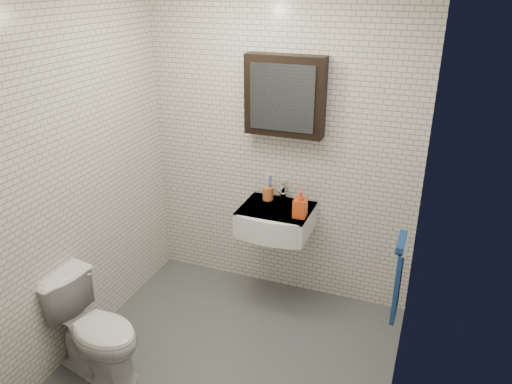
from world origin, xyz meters
TOP-DOWN VIEW (x-y plane):
  - ground at (0.00, 0.00)m, footprint 2.20×2.00m
  - room_shell at (0.00, 0.00)m, footprint 2.22×2.02m
  - washbasin at (0.05, 0.73)m, footprint 0.55×0.50m
  - faucet at (0.05, 0.93)m, footprint 0.06×0.20m
  - mirror_cabinet at (0.05, 0.93)m, footprint 0.60×0.15m
  - towel_rail at (1.04, 0.35)m, footprint 0.09×0.30m
  - toothbrush_cup at (-0.07, 0.90)m, footprint 0.10×0.10m
  - soap_bottle at (0.27, 0.69)m, footprint 0.10×0.10m
  - toilet at (-0.80, -0.46)m, footprint 0.77×0.54m

SIDE VIEW (x-z plane):
  - ground at x=0.00m, z-range 0.00..0.01m
  - toilet at x=-0.80m, z-range 0.00..0.71m
  - towel_rail at x=1.04m, z-range 0.43..1.01m
  - washbasin at x=0.05m, z-range 0.66..0.86m
  - toothbrush_cup at x=-0.07m, z-range 0.79..1.03m
  - faucet at x=0.05m, z-range 0.84..0.99m
  - soap_bottle at x=0.27m, z-range 0.85..1.06m
  - room_shell at x=0.00m, z-range 0.21..2.72m
  - mirror_cabinet at x=0.05m, z-range 1.40..2.00m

